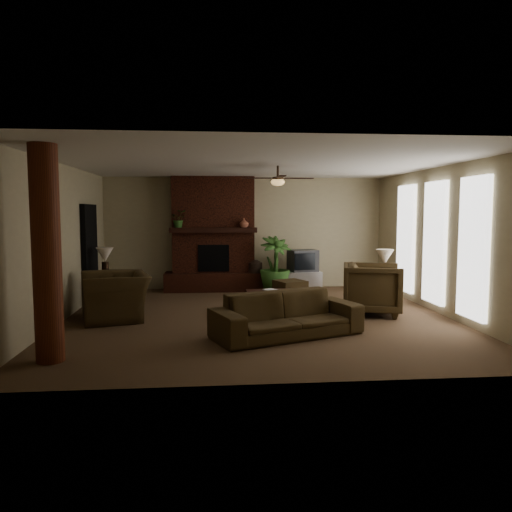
{
  "coord_description": "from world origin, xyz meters",
  "views": [
    {
      "loc": [
        -0.84,
        -8.8,
        1.95
      ],
      "look_at": [
        0.0,
        0.4,
        1.1
      ],
      "focal_mm": 34.05,
      "sensor_mm": 36.0,
      "label": 1
    }
  ],
  "objects": [
    {
      "name": "side_table_right",
      "position": [
        2.62,
        0.5,
        0.28
      ],
      "size": [
        0.61,
        0.61,
        0.55
      ],
      "primitive_type": "cube",
      "rotation": [
        0.0,
        0.0,
        -0.26
      ],
      "color": "black",
      "rests_on": "ground"
    },
    {
      "name": "tv_stand",
      "position": [
        1.35,
        2.74,
        0.25
      ],
      "size": [
        0.9,
        0.58,
        0.5
      ],
      "primitive_type": "cube",
      "rotation": [
        0.0,
        0.0,
        0.1
      ],
      "color": "silver",
      "rests_on": "ground"
    },
    {
      "name": "ottoman",
      "position": [
        0.91,
        1.91,
        0.2
      ],
      "size": [
        0.78,
        0.78,
        0.4
      ],
      "primitive_type": "cube",
      "rotation": [
        0.0,
        0.0,
        0.39
      ],
      "color": "#42331C",
      "rests_on": "ground"
    },
    {
      "name": "floor_plant",
      "position": [
        0.66,
        2.63,
        0.38
      ],
      "size": [
        1.23,
        1.55,
        0.76
      ],
      "primitive_type": "imported",
      "rotation": [
        0.0,
        0.0,
        0.4
      ],
      "color": "#335A24",
      "rests_on": "ground"
    },
    {
      "name": "mantel_vase",
      "position": [
        -0.06,
        2.92,
        1.67
      ],
      "size": [
        0.25,
        0.26,
        0.22
      ],
      "primitive_type": "imported",
      "rotation": [
        0.0,
        0.0,
        -0.14
      ],
      "color": "brown",
      "rests_on": "fireplace"
    },
    {
      "name": "book_b",
      "position": [
        0.69,
        0.17,
        0.58
      ],
      "size": [
        0.21,
        0.08,
        0.29
      ],
      "primitive_type": "imported",
      "rotation": [
        0.0,
        0.0,
        -0.29
      ],
      "color": "#999999",
      "rests_on": "coffee_table"
    },
    {
      "name": "room_shell",
      "position": [
        0.0,
        0.0,
        1.4
      ],
      "size": [
        7.0,
        7.0,
        7.0
      ],
      "color": "brown",
      "rests_on": "ground"
    },
    {
      "name": "lamp_left",
      "position": [
        -3.07,
        1.53,
        1.0
      ],
      "size": [
        0.46,
        0.46,
        0.65
      ],
      "color": "black",
      "rests_on": "side_table_left"
    },
    {
      "name": "doorway",
      "position": [
        -3.44,
        1.8,
        1.05
      ],
      "size": [
        0.1,
        1.0,
        2.1
      ],
      "primitive_type": "cube",
      "color": "black",
      "rests_on": "ground"
    },
    {
      "name": "ceiling_fan",
      "position": [
        0.4,
        0.3,
        2.53
      ],
      "size": [
        1.35,
        1.35,
        0.37
      ],
      "color": "black",
      "rests_on": "ceiling"
    },
    {
      "name": "armchair_right",
      "position": [
        2.19,
        0.07,
        0.53
      ],
      "size": [
        1.21,
        1.26,
        1.07
      ],
      "primitive_type": "imported",
      "rotation": [
        0.0,
        0.0,
        1.3
      ],
      "color": "#42331C",
      "rests_on": "ground"
    },
    {
      "name": "armchair_left",
      "position": [
        -2.59,
        0.09,
        0.56
      ],
      "size": [
        1.16,
        1.47,
        1.12
      ],
      "primitive_type": "imported",
      "rotation": [
        0.0,
        0.0,
        -1.29
      ],
      "color": "#42331C",
      "rests_on": "ground"
    },
    {
      "name": "log_column",
      "position": [
        -2.95,
        -2.4,
        1.4
      ],
      "size": [
        0.36,
        0.36,
        2.8
      ],
      "primitive_type": "cylinder",
      "color": "maroon",
      "rests_on": "ground"
    },
    {
      "name": "mantel_plant",
      "position": [
        -1.63,
        3.02,
        1.72
      ],
      "size": [
        0.43,
        0.47,
        0.33
      ],
      "primitive_type": "imported",
      "rotation": [
        0.0,
        0.0,
        0.14
      ],
      "color": "#335A24",
      "rests_on": "fireplace"
    },
    {
      "name": "book_a",
      "position": [
        0.19,
        0.29,
        0.57
      ],
      "size": [
        0.2,
        0.13,
        0.29
      ],
      "primitive_type": "imported",
      "rotation": [
        0.0,
        0.0,
        0.52
      ],
      "color": "#999999",
      "rests_on": "coffee_table"
    },
    {
      "name": "floor_vase",
      "position": [
        0.23,
        3.01,
        0.43
      ],
      "size": [
        0.34,
        0.34,
        0.77
      ],
      "color": "#30211A",
      "rests_on": "ground"
    },
    {
      "name": "sofa",
      "position": [
        0.32,
        -1.41,
        0.46
      ],
      "size": [
        2.42,
        1.49,
        0.91
      ],
      "primitive_type": "imported",
      "rotation": [
        0.0,
        0.0,
        0.38
      ],
      "color": "#42331C",
      "rests_on": "ground"
    },
    {
      "name": "lamp_right",
      "position": [
        2.59,
        0.53,
        1.0
      ],
      "size": [
        0.43,
        0.43,
        0.65
      ],
      "color": "black",
      "rests_on": "side_table_right"
    },
    {
      "name": "coffee_table",
      "position": [
        0.42,
        0.27,
        0.37
      ],
      "size": [
        1.2,
        0.7,
        0.43
      ],
      "color": "black",
      "rests_on": "ground"
    },
    {
      "name": "side_table_left",
      "position": [
        -3.11,
        1.5,
        0.28
      ],
      "size": [
        0.54,
        0.54,
        0.55
      ],
      "primitive_type": "cube",
      "rotation": [
        0.0,
        0.0,
        0.08
      ],
      "color": "black",
      "rests_on": "ground"
    },
    {
      "name": "fireplace",
      "position": [
        -0.8,
        3.22,
        1.16
      ],
      "size": [
        2.4,
        0.7,
        2.8
      ],
      "color": "#4B2014",
      "rests_on": "ground"
    },
    {
      "name": "windows",
      "position": [
        3.45,
        0.2,
        1.35
      ],
      "size": [
        0.08,
        3.65,
        2.35
      ],
      "color": "white",
      "rests_on": "ground"
    },
    {
      "name": "tv",
      "position": [
        1.36,
        2.78,
        0.76
      ],
      "size": [
        0.74,
        0.65,
        0.52
      ],
      "color": "#363639",
      "rests_on": "tv_stand"
    }
  ]
}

